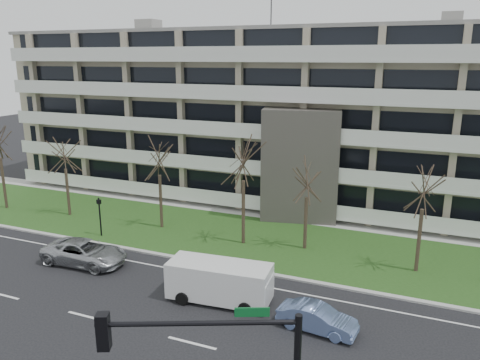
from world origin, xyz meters
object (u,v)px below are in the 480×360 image
at_px(silver_pickup, 85,252).
at_px(blue_sedan, 317,318).
at_px(white_van, 221,279).
at_px(pedestrian_signal, 100,212).

distance_m(silver_pickup, blue_sedan, 15.65).
bearing_deg(white_van, pedestrian_signal, 151.81).
height_order(silver_pickup, blue_sedan, silver_pickup).
distance_m(blue_sedan, white_van, 5.60).
bearing_deg(silver_pickup, blue_sedan, -99.33).
bearing_deg(blue_sedan, pedestrian_signal, 77.31).
relative_size(silver_pickup, blue_sedan, 1.42).
distance_m(silver_pickup, pedestrian_signal, 4.88).
bearing_deg(silver_pickup, pedestrian_signal, 23.60).
xyz_separation_m(silver_pickup, pedestrian_signal, (-2.10, 4.26, 1.13)).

